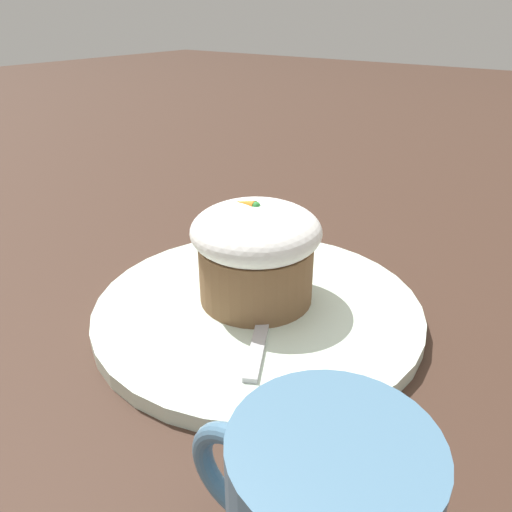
{
  "coord_description": "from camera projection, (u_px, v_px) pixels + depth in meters",
  "views": [
    {
      "loc": [
        -0.21,
        0.28,
        0.23
      ],
      "look_at": [
        0.01,
        -0.01,
        0.05
      ],
      "focal_mm": 35.0,
      "sensor_mm": 36.0,
      "label": 1
    }
  ],
  "objects": [
    {
      "name": "spoon",
      "position": [
        266.0,
        307.0,
        0.4
      ],
      "size": [
        0.08,
        0.12,
        0.01
      ],
      "color": "#B7B7BC",
      "rests_on": "dessert_plate"
    },
    {
      "name": "carrot_cake",
      "position": [
        256.0,
        251.0,
        0.4
      ],
      "size": [
        0.1,
        0.1,
        0.09
      ],
      "color": "brown",
      "rests_on": "dessert_plate"
    },
    {
      "name": "ground_plane",
      "position": [
        258.0,
        315.0,
        0.41
      ],
      "size": [
        4.0,
        4.0,
        0.0
      ],
      "primitive_type": "plane",
      "color": "#3D281E"
    },
    {
      "name": "dessert_plate",
      "position": [
        258.0,
        309.0,
        0.41
      ],
      "size": [
        0.27,
        0.27,
        0.01
      ],
      "color": "silver",
      "rests_on": "ground_plane"
    }
  ]
}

